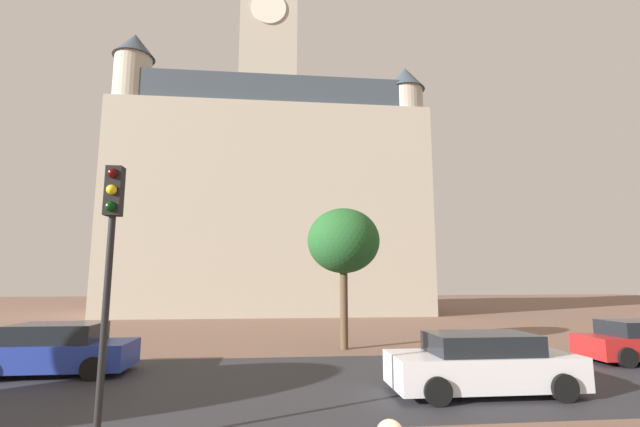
{
  "coord_description": "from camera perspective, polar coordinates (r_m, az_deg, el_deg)",
  "views": [
    {
      "loc": [
        -1.82,
        -3.25,
        2.8
      ],
      "look_at": [
        -0.28,
        11.71,
        5.08
      ],
      "focal_mm": 24.19,
      "sensor_mm": 36.0,
      "label": 1
    }
  ],
  "objects": [
    {
      "name": "car_white",
      "position": [
        12.02,
        20.61,
        -18.15
      ],
      "size": [
        4.56,
        2.03,
        1.45
      ],
      "color": "silver",
      "rests_on": "ground_plane"
    },
    {
      "name": "traffic_light_pole",
      "position": [
        8.46,
        -26.05,
        -4.01
      ],
      "size": [
        0.28,
        0.34,
        4.81
      ],
      "color": "black",
      "rests_on": "ground_plane"
    },
    {
      "name": "ground_plane",
      "position": [
        13.66,
        2.03,
        -20.45
      ],
      "size": [
        120.0,
        120.0,
        0.0
      ],
      "primitive_type": "plane",
      "color": "brown"
    },
    {
      "name": "street_asphalt_strip",
      "position": [
        12.78,
        2.63,
        -21.27
      ],
      "size": [
        120.0,
        7.61,
        0.0
      ],
      "primitive_type": "cube",
      "color": "#2D2D33",
      "rests_on": "ground_plane"
    },
    {
      "name": "landmark_building",
      "position": [
        37.26,
        -6.52,
        2.99
      ],
      "size": [
        25.17,
        10.29,
        33.48
      ],
      "color": "#B2A893",
      "rests_on": "ground_plane"
    },
    {
      "name": "tree_curb_far",
      "position": [
        17.99,
        3.12,
        -3.72
      ],
      "size": [
        3.0,
        3.0,
        5.72
      ],
      "color": "brown",
      "rests_on": "ground_plane"
    },
    {
      "name": "car_blue",
      "position": [
        15.57,
        -31.58,
        -15.13
      ],
      "size": [
        4.35,
        2.04,
        1.47
      ],
      "color": "#23389E",
      "rests_on": "ground_plane"
    }
  ]
}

